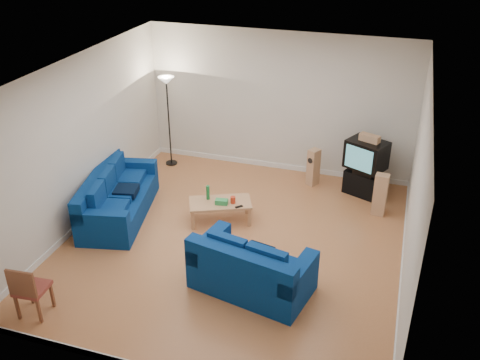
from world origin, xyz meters
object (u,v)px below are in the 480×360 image
(sofa_three_seat, at_px, (116,200))
(coffee_table, at_px, (220,204))
(tv_stand, at_px, (365,183))
(sofa_loveseat, at_px, (250,272))
(television, at_px, (366,155))

(sofa_three_seat, relative_size, coffee_table, 1.92)
(sofa_three_seat, relative_size, tv_stand, 3.00)
(tv_stand, bearing_deg, coffee_table, -120.42)
(sofa_loveseat, bearing_deg, tv_stand, 81.22)
(sofa_loveseat, xyz_separation_m, television, (1.37, 3.80, 0.56))
(sofa_loveseat, relative_size, tv_stand, 2.41)
(sofa_three_seat, bearing_deg, tv_stand, 104.75)
(tv_stand, bearing_deg, sofa_three_seat, -130.36)
(tv_stand, relative_size, television, 0.89)
(television, bearing_deg, sofa_loveseat, -84.02)
(sofa_three_seat, bearing_deg, television, 105.26)
(sofa_loveseat, distance_m, television, 4.08)
(television, bearing_deg, tv_stand, 2.18)
(coffee_table, height_order, tv_stand, tv_stand)
(television, bearing_deg, coffee_table, -116.14)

